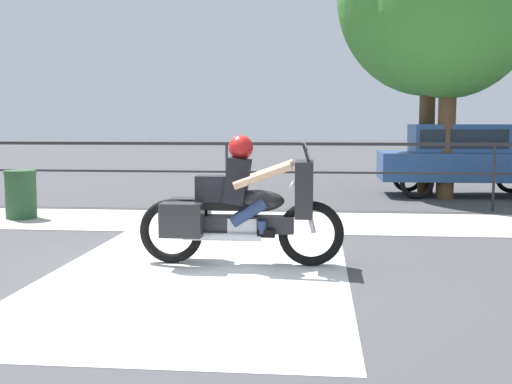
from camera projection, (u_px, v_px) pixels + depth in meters
name	position (u px, v px, depth m)	size (l,w,h in m)	color
ground_plane	(164.00, 265.00, 7.56)	(120.00, 120.00, 0.00)	#424244
sidewalk_band	(212.00, 221.00, 10.92)	(44.00, 2.40, 0.01)	#B7B2A8
crosswalk_band	(202.00, 269.00, 7.31)	(3.28, 6.00, 0.01)	silver
fence_railing	(227.00, 156.00, 12.56)	(36.00, 0.05, 1.29)	#232326
motorcycle	(240.00, 207.00, 7.49)	(2.42, 0.76, 1.52)	black
parked_car	(463.00, 155.00, 14.63)	(3.93, 1.65, 1.64)	#284C84
trash_bin	(21.00, 194.00, 11.15)	(0.55, 0.55, 0.85)	#284C2D
tree_behind_sign	(450.00, 4.00, 13.78)	(3.68, 3.68, 6.25)	brown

